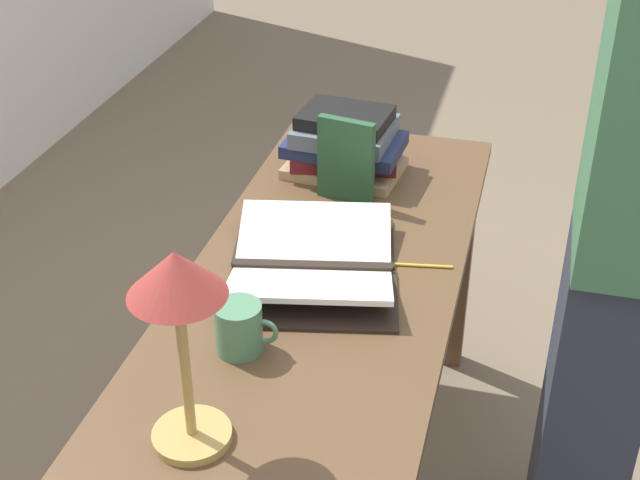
{
  "coord_description": "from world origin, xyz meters",
  "views": [
    {
      "loc": [
        -1.57,
        -0.4,
        1.82
      ],
      "look_at": [
        -0.0,
        0.01,
        0.83
      ],
      "focal_mm": 50.0,
      "sensor_mm": 36.0,
      "label": 1
    }
  ],
  "objects": [
    {
      "name": "person_reader",
      "position": [
        0.09,
        -0.61,
        0.88
      ],
      "size": [
        0.36,
        0.21,
        1.78
      ],
      "rotation": [
        0.0,
        0.0,
        3.14
      ],
      "color": "#2D3342",
      "rests_on": "ground_plane"
    },
    {
      "name": "reading_lamp",
      "position": [
        -0.56,
        0.09,
        1.04
      ],
      "size": [
        0.16,
        0.16,
        0.37
      ],
      "color": "tan",
      "rests_on": "reading_desk"
    },
    {
      "name": "reading_desk",
      "position": [
        0.0,
        0.0,
        0.64
      ],
      "size": [
        1.5,
        0.58,
        0.75
      ],
      "color": "brown",
      "rests_on": "ground_plane"
    },
    {
      "name": "book_stack_tall",
      "position": [
        0.47,
        0.07,
        0.83
      ],
      "size": [
        0.23,
        0.31,
        0.17
      ],
      "color": "tan",
      "rests_on": "reading_desk"
    },
    {
      "name": "coffee_mug",
      "position": [
        -0.31,
        0.09,
        0.8
      ],
      "size": [
        0.09,
        0.12,
        0.1
      ],
      "rotation": [
        0.0,
        0.0,
        4.75
      ],
      "color": "#4C7F5B",
      "rests_on": "reading_desk"
    },
    {
      "name": "open_book",
      "position": [
        -0.01,
        0.03,
        0.77
      ],
      "size": [
        0.5,
        0.44,
        0.06
      ],
      "rotation": [
        0.0,
        0.0,
        0.21
      ],
      "color": "black",
      "rests_on": "reading_desk"
    },
    {
      "name": "pencil",
      "position": [
        0.07,
        -0.19,
        0.75
      ],
      "size": [
        0.03,
        0.16,
        0.01
      ],
      "rotation": [
        0.0,
        0.0,
        0.16
      ],
      "color": "gold",
      "rests_on": "reading_desk"
    },
    {
      "name": "book_standing_upright",
      "position": [
        0.33,
        0.03,
        0.86
      ],
      "size": [
        0.05,
        0.15,
        0.21
      ],
      "rotation": [
        0.0,
        0.0,
        -0.19
      ],
      "color": "#234C2D",
      "rests_on": "reading_desk"
    }
  ]
}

